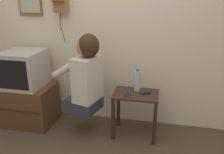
{
  "coord_description": "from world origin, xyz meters",
  "views": [
    {
      "loc": [
        0.72,
        -1.82,
        1.63
      ],
      "look_at": [
        0.18,
        0.63,
        0.73
      ],
      "focal_mm": 38.0,
      "sensor_mm": 36.0,
      "label": 1
    }
  ],
  "objects_px": {
    "person": "(86,74)",
    "television": "(24,69)",
    "water_bottle": "(137,81)",
    "cell_phone_held": "(128,94)",
    "cell_phone_spare": "(145,93)"
  },
  "relations": [
    {
      "from": "person",
      "to": "television",
      "type": "bearing_deg",
      "value": 98.94
    },
    {
      "from": "person",
      "to": "water_bottle",
      "type": "distance_m",
      "value": 0.6
    },
    {
      "from": "person",
      "to": "television",
      "type": "height_order",
      "value": "person"
    },
    {
      "from": "television",
      "to": "cell_phone_held",
      "type": "distance_m",
      "value": 1.32
    },
    {
      "from": "cell_phone_spare",
      "to": "water_bottle",
      "type": "bearing_deg",
      "value": -150.7
    },
    {
      "from": "person",
      "to": "cell_phone_spare",
      "type": "bearing_deg",
      "value": -65.66
    },
    {
      "from": "television",
      "to": "cell_phone_held",
      "type": "height_order",
      "value": "television"
    },
    {
      "from": "person",
      "to": "cell_phone_held",
      "type": "xyz_separation_m",
      "value": [
        0.48,
        0.04,
        -0.22
      ]
    },
    {
      "from": "water_bottle",
      "to": "television",
      "type": "bearing_deg",
      "value": -176.51
    },
    {
      "from": "person",
      "to": "water_bottle",
      "type": "xyz_separation_m",
      "value": [
        0.57,
        0.17,
        -0.1
      ]
    },
    {
      "from": "person",
      "to": "television",
      "type": "relative_size",
      "value": 1.8
    },
    {
      "from": "cell_phone_spare",
      "to": "person",
      "type": "bearing_deg",
      "value": -109.25
    },
    {
      "from": "television",
      "to": "water_bottle",
      "type": "xyz_separation_m",
      "value": [
        1.4,
        0.09,
        -0.08
      ]
    },
    {
      "from": "television",
      "to": "water_bottle",
      "type": "distance_m",
      "value": 1.4
    },
    {
      "from": "television",
      "to": "cell_phone_held",
      "type": "bearing_deg",
      "value": -1.95
    }
  ]
}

